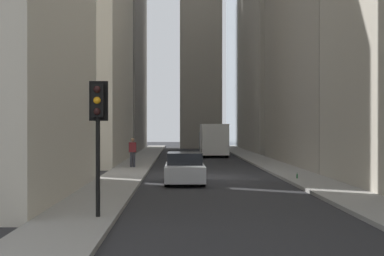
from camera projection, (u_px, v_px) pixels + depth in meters
name	position (u px, v px, depth m)	size (l,w,h in m)	color
ground_plane	(211.00, 177.00, 29.28)	(135.00, 135.00, 0.00)	#262628
sidewalk_right	(124.00, 176.00, 29.17)	(90.00, 2.20, 0.14)	gray
sidewalk_left	(297.00, 175.00, 29.39)	(90.00, 2.20, 0.14)	gray
building_left_far	(293.00, 14.00, 59.95)	(18.63, 10.50, 29.24)	#A8A091
church_spire	(200.00, 0.00, 69.72)	(5.57, 5.57, 34.93)	#A8A091
delivery_truck	(213.00, 140.00, 49.55)	(6.46, 2.25, 2.84)	silver
sedan_silver	(185.00, 169.00, 25.84)	(4.30, 1.78, 1.42)	#B7BABF
traffic_light_foreground	(98.00, 117.00, 15.39)	(0.43, 0.52, 3.73)	black
pedestrian	(133.00, 151.00, 34.34)	(0.26, 0.44, 1.77)	#33333D
discarded_bottle	(297.00, 176.00, 26.79)	(0.07, 0.07, 0.27)	#236033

